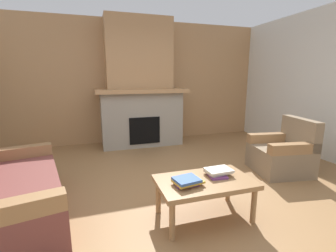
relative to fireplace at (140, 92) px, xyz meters
The scene contains 8 objects.
ground 2.87m from the fireplace, 90.00° to the right, with size 9.00×9.00×0.00m, color olive.
wall_back_wood_panel 0.42m from the fireplace, 90.00° to the left, with size 6.00×0.12×2.70m, color tan.
fireplace is the anchor object (origin of this frame).
couch 3.18m from the fireplace, 128.34° to the right, with size 1.20×1.94×0.85m.
armchair 3.03m from the fireplace, 51.69° to the right, with size 0.87×0.87×0.85m.
coffee_table 3.15m from the fireplace, 88.79° to the right, with size 1.00×0.60×0.43m.
book_stack_near_edge 3.18m from the fireplace, 92.94° to the right, with size 0.31×0.25×0.08m.
book_stack_center 3.07m from the fireplace, 85.19° to the right, with size 0.29×0.26×0.07m.
Camera 1 is at (-1.00, -2.49, 1.48)m, focal length 25.34 mm.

